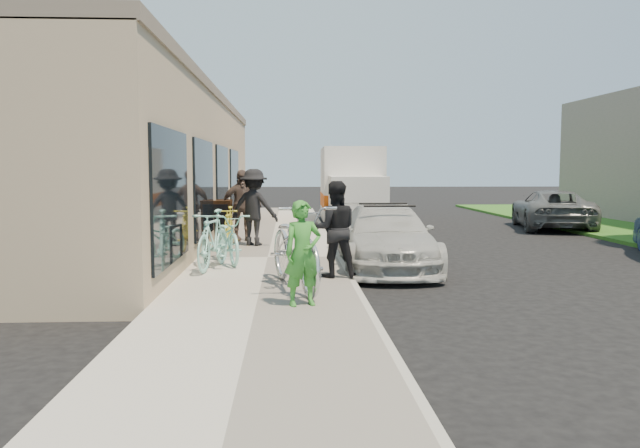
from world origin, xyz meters
name	(u,v)px	position (x,y,z in m)	size (l,w,h in m)	color
ground	(380,290)	(0.00, 0.00, 0.00)	(120.00, 120.00, 0.00)	black
sidewalk	(268,260)	(-2.00, 3.00, 0.07)	(3.00, 34.00, 0.15)	#ADA79C
curb	(339,260)	(-0.45, 3.00, 0.07)	(0.12, 34.00, 0.13)	#A19D93
storefront	(161,166)	(-5.24, 7.99, 2.12)	(3.60, 20.00, 4.22)	tan
bike_rack	(206,241)	(-3.16, 1.84, 0.64)	(0.16, 0.57, 0.81)	black
sandwich_board	(219,220)	(-3.39, 6.17, 0.70)	(0.65, 0.66, 1.07)	black
sedan_white	(386,238)	(0.44, 2.22, 0.65)	(1.93, 4.50, 1.33)	#B8B8B4
sedan_silver	(377,235)	(0.46, 3.57, 0.56)	(1.33, 3.30, 1.13)	#A2A2A7
moving_truck	(352,190)	(0.82, 12.78, 1.26)	(2.26, 5.81, 2.84)	silver
far_car_gray	(552,209)	(7.43, 10.44, 0.66)	(2.20, 4.77, 1.33)	#545759
tandem_bike	(296,246)	(-1.43, -0.55, 0.82)	(0.90, 2.57, 1.35)	silver
woman_rider	(303,253)	(-1.35, -1.81, 0.88)	(0.54, 0.35, 1.47)	#35882D
man_standing	(335,229)	(-0.74, 0.48, 1.00)	(0.82, 0.64, 1.69)	black
cruiser_bike_a	(213,240)	(-2.98, 1.47, 0.71)	(0.53, 1.87, 1.12)	#98E3D4
cruiser_bike_b	(228,238)	(-2.78, 2.29, 0.65)	(0.66, 1.90, 1.00)	#98E3D4
cruiser_bike_c	(229,228)	(-2.96, 4.38, 0.65)	(0.47, 1.67, 1.01)	gold
bystander_a	(254,207)	(-2.40, 5.08, 1.10)	(1.23, 0.70, 1.90)	black
bystander_b	(241,205)	(-2.80, 6.11, 1.09)	(1.10, 0.46, 1.87)	brown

